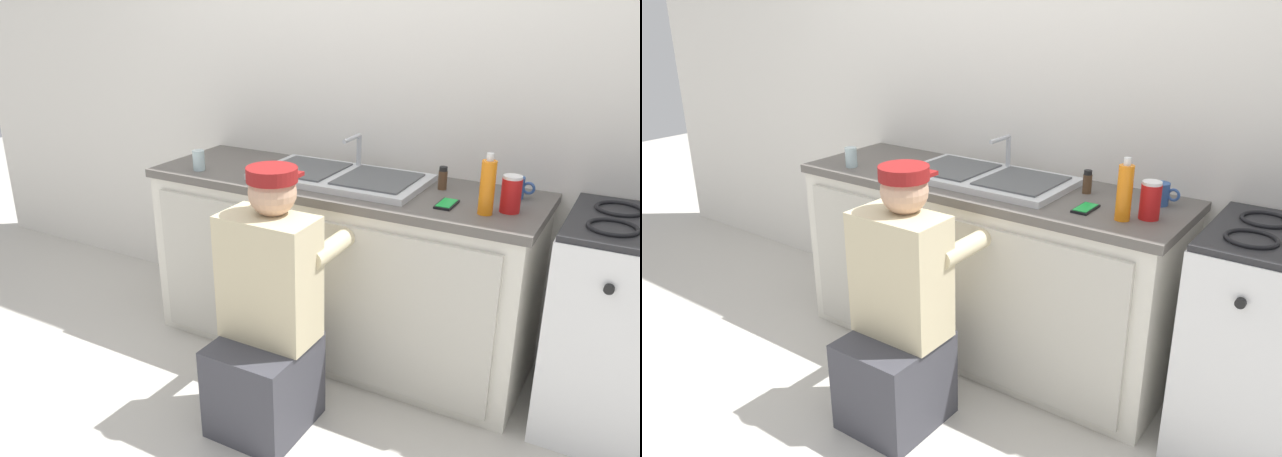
# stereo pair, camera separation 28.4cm
# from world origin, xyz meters

# --- Properties ---
(ground_plane) EXTENTS (12.00, 12.00, 0.00)m
(ground_plane) POSITION_xyz_m (0.00, 0.00, 0.00)
(ground_plane) COLOR beige
(back_wall) EXTENTS (6.00, 0.10, 2.50)m
(back_wall) POSITION_xyz_m (0.00, 0.65, 1.25)
(back_wall) COLOR silver
(back_wall) RESTS_ON ground_plane
(counter_cabinet) EXTENTS (1.86, 0.62, 0.85)m
(counter_cabinet) POSITION_xyz_m (0.00, 0.29, 0.42)
(counter_cabinet) COLOR silver
(counter_cabinet) RESTS_ON ground_plane
(countertop) EXTENTS (1.90, 0.62, 0.04)m
(countertop) POSITION_xyz_m (0.00, 0.30, 0.87)
(countertop) COLOR #5B5651
(countertop) RESTS_ON counter_cabinet
(sink_double_basin) EXTENTS (0.80, 0.44, 0.19)m
(sink_double_basin) POSITION_xyz_m (0.00, 0.30, 0.91)
(sink_double_basin) COLOR silver
(sink_double_basin) RESTS_ON countertop
(stove_range) EXTENTS (0.64, 0.62, 0.92)m
(stove_range) POSITION_xyz_m (1.34, 0.30, 0.46)
(stove_range) COLOR white
(stove_range) RESTS_ON ground_plane
(plumber_person) EXTENTS (0.42, 0.61, 1.10)m
(plumber_person) POSITION_xyz_m (0.03, -0.38, 0.46)
(plumber_person) COLOR #3F3F47
(plumber_person) RESTS_ON ground_plane
(water_glass) EXTENTS (0.06, 0.06, 0.10)m
(water_glass) POSITION_xyz_m (-0.70, 0.11, 0.94)
(water_glass) COLOR #ADC6CC
(water_glass) RESTS_ON countertop
(coffee_mug) EXTENTS (0.13, 0.08, 0.09)m
(coffee_mug) POSITION_xyz_m (0.78, 0.43, 0.94)
(coffee_mug) COLOR #335699
(coffee_mug) RESTS_ON countertop
(soda_cup_red) EXTENTS (0.08, 0.08, 0.15)m
(soda_cup_red) POSITION_xyz_m (0.80, 0.24, 0.96)
(soda_cup_red) COLOR red
(soda_cup_red) RESTS_ON countertop
(spice_bottle_pepper) EXTENTS (0.04, 0.04, 0.10)m
(spice_bottle_pepper) POSITION_xyz_m (0.46, 0.40, 0.94)
(spice_bottle_pepper) COLOR #513823
(spice_bottle_pepper) RESTS_ON countertop
(cell_phone) EXTENTS (0.07, 0.14, 0.01)m
(cell_phone) POSITION_xyz_m (0.56, 0.19, 0.89)
(cell_phone) COLOR black
(cell_phone) RESTS_ON countertop
(soap_bottle_orange) EXTENTS (0.06, 0.06, 0.25)m
(soap_bottle_orange) POSITION_xyz_m (0.72, 0.16, 1.00)
(soap_bottle_orange) COLOR orange
(soap_bottle_orange) RESTS_ON countertop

